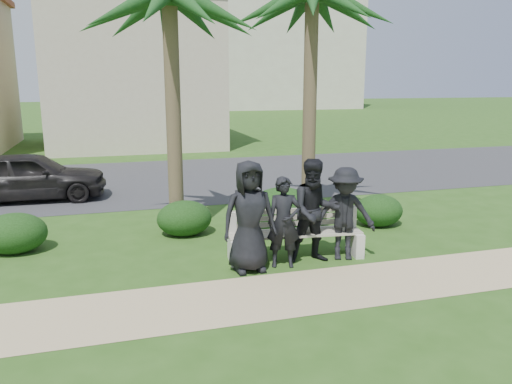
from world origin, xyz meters
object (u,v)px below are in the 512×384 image
park_bench (295,237)px  man_d (345,214)px  man_b (284,222)px  man_a (249,217)px  man_c (315,211)px  car_a (30,176)px

park_bench → man_d: man_d is taller
park_bench → man_b: 0.65m
park_bench → man_a: (-0.97, -0.38, 0.57)m
man_c → man_d: size_ratio=1.10×
man_d → car_a: (-6.13, 6.60, -0.18)m
park_bench → man_b: (-0.35, -0.36, 0.41)m
man_a → man_b: man_a is taller
park_bench → man_c: size_ratio=1.34×
man_d → car_a: size_ratio=0.43×
man_c → car_a: size_ratio=0.48×
man_b → man_a: bearing=-163.9°
man_b → man_c: size_ratio=0.86×
man_d → man_b: bearing=-158.7°
car_a → man_d: bearing=-135.2°
park_bench → car_a: (-5.30, 6.29, 0.28)m
park_bench → man_a: man_a is taller
man_a → man_b: 0.64m
park_bench → man_d: size_ratio=1.48×
man_c → park_bench: bearing=138.5°
park_bench → car_a: size_ratio=0.64×
man_a → car_a: bearing=121.1°
man_d → man_a: bearing=-159.1°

